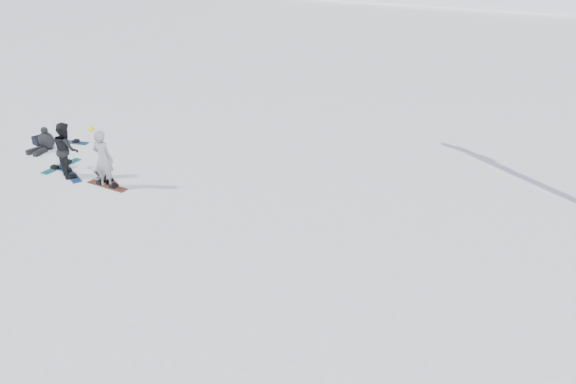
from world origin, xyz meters
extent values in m
plane|color=white|center=(0.00, 0.00, 0.00)|extent=(420.00, 420.00, 0.00)
cube|color=white|center=(0.00, 55.00, -1.00)|extent=(90.00, 14.00, 5.00)
imported|color=#929297|center=(-0.49, 0.25, 0.91)|extent=(0.71, 0.51, 1.82)
sphere|color=#FFF70D|center=(-0.69, 0.13, 1.88)|extent=(0.18, 0.18, 0.18)
imported|color=black|center=(-2.17, 0.33, 0.89)|extent=(1.09, 1.03, 1.79)
ellipsoid|color=black|center=(-4.72, 1.59, 0.34)|extent=(0.64, 0.55, 0.64)
sphere|color=black|center=(-4.72, 1.59, 0.74)|extent=(0.25, 0.25, 0.25)
cube|color=black|center=(-4.57, 1.13, 0.08)|extent=(0.26, 0.58, 0.16)
cube|color=black|center=(-4.87, 1.13, 0.08)|extent=(0.22, 0.57, 0.16)
cube|color=black|center=(-5.42, 1.79, 0.15)|extent=(0.51, 0.40, 0.30)
cube|color=brown|center=(-0.49, 0.25, 0.01)|extent=(1.51, 0.33, 0.03)
cube|color=navy|center=(-2.17, 0.33, 0.01)|extent=(1.47, 0.91, 0.03)
cube|color=teal|center=(-3.02, 0.70, 0.01)|extent=(0.28, 1.50, 0.03)
cube|color=#17517E|center=(-4.61, 2.50, 0.01)|extent=(1.52, 0.61, 0.03)
cube|color=maroon|center=(-0.92, 0.65, 0.01)|extent=(1.47, 0.90, 0.03)
camera|label=1|loc=(11.98, -11.03, 7.31)|focal=35.00mm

